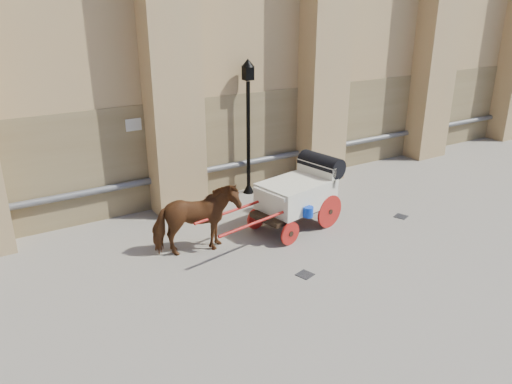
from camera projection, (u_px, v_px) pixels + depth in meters
ground at (279, 252)px, 11.82m from camera, size 90.00×90.00×0.00m
horse at (196, 220)px, 11.48m from camera, size 2.11×1.24×1.67m
carriage at (300, 191)px, 12.84m from camera, size 4.22×1.85×1.79m
street_lamp at (248, 124)px, 14.60m from camera, size 0.38×0.38×4.02m
drain_grate_near at (305, 275)px, 10.83m from camera, size 0.40×0.40×0.01m
drain_grate_far at (401, 216)px, 13.69m from camera, size 0.41×0.41×0.01m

